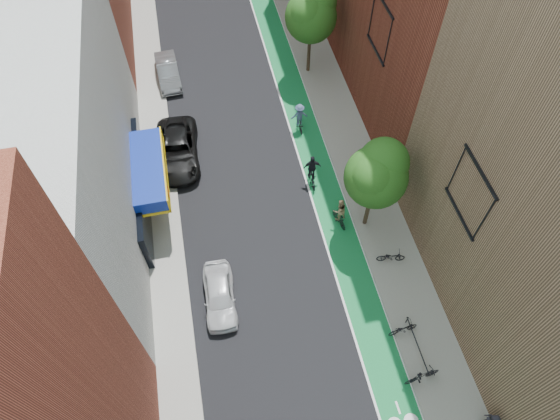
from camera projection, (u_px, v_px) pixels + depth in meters
ground at (314, 420)px, 23.16m from camera, size 160.00×160.00×0.00m
bike_lane at (281, 58)px, 38.28m from camera, size 2.00×68.00×0.01m
sidewalk_left at (150, 75)px, 37.03m from camera, size 2.00×68.00×0.15m
sidewalk_right at (313, 53)px, 38.52m from camera, size 3.00×68.00×0.15m
building_left_white at (38, 149)px, 24.83m from camera, size 8.00×20.00×12.00m
tree_near at (377, 173)px, 25.68m from camera, size 3.40×3.36×6.42m
tree_mid at (312, 13)px, 33.37m from camera, size 3.55×3.53×6.74m
parked_car_white at (219, 295)px, 26.05m from camera, size 1.78×4.07×1.37m
parked_car_black at (178, 150)px, 31.80m from camera, size 2.89×5.71×1.55m
parked_car_silver at (168, 72)px, 36.28m from camera, size 1.72×4.34×1.40m
cyclist_lane_near at (339, 213)px, 28.83m from camera, size 0.92×1.53×1.98m
cyclist_lane_mid at (312, 173)px, 30.64m from camera, size 1.11×1.91×2.20m
cyclist_lane_far at (299, 118)px, 33.20m from camera, size 1.10×1.56×2.05m
parked_bike_near at (403, 329)px, 25.13m from camera, size 1.62×0.72×0.82m
parked_bike_mid at (422, 376)px, 23.63m from camera, size 1.89×0.75×1.11m
parked_bike_far at (391, 257)px, 27.53m from camera, size 1.65×0.83×0.83m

